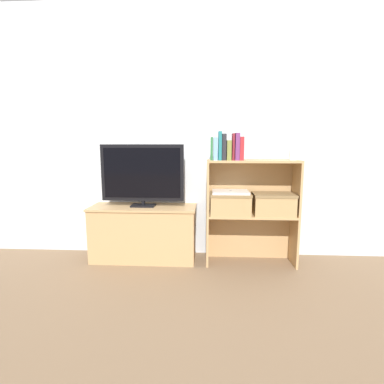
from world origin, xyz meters
name	(u,v)px	position (x,y,z in m)	size (l,w,h in m)	color
ground_plane	(191,267)	(0.00, 0.00, 0.00)	(16.00, 16.00, 0.00)	brown
wall_back	(193,133)	(0.00, 0.40, 1.20)	(10.00, 0.05, 2.40)	silver
tv_stand	(144,233)	(-0.46, 0.18, 0.26)	(0.99, 0.38, 0.52)	tan
tv	(142,174)	(-0.46, 0.18, 0.82)	(0.77, 0.14, 0.57)	black
bookshelf_lower_tier	(250,230)	(0.54, 0.20, 0.29)	(0.81, 0.29, 0.47)	tan
bookshelf_upper_tier	(251,180)	(0.54, 0.20, 0.77)	(0.81, 0.29, 0.49)	tan
book_forest	(212,149)	(0.17, 0.10, 1.05)	(0.02, 0.13, 0.20)	#286638
book_skyblue	(215,149)	(0.21, 0.10, 1.05)	(0.04, 0.14, 0.20)	#709ECC
book_teal	(220,146)	(0.25, 0.10, 1.08)	(0.03, 0.15, 0.25)	#1E7075
book_charcoal	(224,147)	(0.28, 0.10, 1.07)	(0.04, 0.12, 0.23)	#232328
book_olive	(229,150)	(0.32, 0.10, 1.04)	(0.04, 0.16, 0.17)	olive
book_maroon	(233,147)	(0.36, 0.10, 1.07)	(0.02, 0.13, 0.23)	maroon
book_plum	(237,147)	(0.39, 0.10, 1.07)	(0.04, 0.15, 0.23)	#6B2D66
book_crimson	(241,149)	(0.43, 0.10, 1.05)	(0.03, 0.14, 0.20)	#B22328
baby_monitor	(293,154)	(0.88, 0.15, 1.01)	(0.05, 0.03, 0.13)	white
storage_basket_left	(230,202)	(0.35, 0.13, 0.57)	(0.36, 0.26, 0.19)	tan
storage_basket_right	(273,203)	(0.73, 0.13, 0.57)	(0.36, 0.26, 0.19)	tan
laptop	(230,192)	(0.35, 0.13, 0.67)	(0.32, 0.24, 0.02)	white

